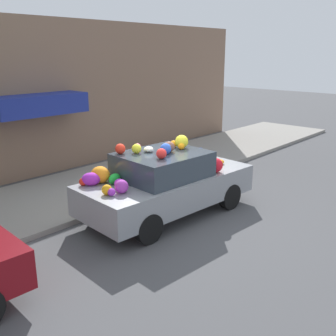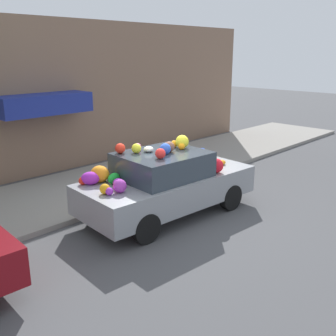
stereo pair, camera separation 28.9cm
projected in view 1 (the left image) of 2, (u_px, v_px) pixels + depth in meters
The scene contains 5 objects.
ground_plane at pixel (169, 214), 9.01m from camera, with size 60.00×60.00×0.00m, color #4C4C4F.
sidewalk_curb at pixel (96, 186), 10.74m from camera, with size 24.00×3.20×0.12m.
building_facade at pixel (45, 98), 11.53m from camera, with size 18.00×1.20×4.54m.
fire_hydrant at pixel (188, 158), 12.03m from camera, with size 0.20×0.20×0.70m.
art_car at pixel (166, 182), 8.78m from camera, with size 4.19×1.99×1.78m.
Camera 1 is at (-6.17, -5.61, 3.57)m, focal length 42.00 mm.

